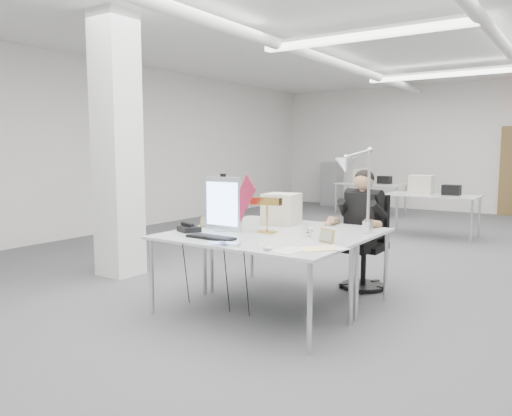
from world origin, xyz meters
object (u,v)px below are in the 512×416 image
Objects in this scene: desk_main at (248,240)px; desk_phone at (189,229)px; beige_monitor at (281,209)px; monitor at (223,204)px; seated_person at (363,210)px; bankers_lamp at (267,216)px; laptop at (223,245)px; architect_lamp at (359,189)px; office_chair at (364,247)px.

desk_phone is at bearing 178.96° from desk_main.
monitor is at bearing -119.19° from beige_monitor.
seated_person reaches higher than monitor.
desk_main is at bearing -92.64° from bankers_lamp.
seated_person reaches higher than desk_main.
laptop is 0.83m from desk_phone.
beige_monitor is (-0.70, -0.58, 0.02)m from seated_person.
architect_lamp is at bearing 25.51° from laptop.
seated_person is 4.56× the size of desk_phone.
seated_person reaches higher than laptop.
seated_person is 1.59m from monitor.
seated_person is at bearing 74.71° from desk_phone.
monitor is (-0.97, -1.26, 0.12)m from seated_person.
monitor is at bearing -117.59° from office_chair.
desk_main is 1.12m from architect_lamp.
seated_person reaches higher than bankers_lamp.
beige_monitor reaches higher than office_chair.
laptop is at bearing -87.55° from beige_monitor.
desk_phone is (-0.72, 0.01, 0.04)m from desk_main.
monitor is 1.53× the size of beige_monitor.
seated_person is at bearing 32.80° from beige_monitor.
desk_phone reaches higher than laptop.
office_chair is 1.75× the size of monitor.
architect_lamp is (0.77, 1.04, 0.44)m from laptop.
architect_lamp is at bearing -63.13° from office_chair.
monitor is 2.71× the size of desk_phone.
laptop is (0.50, -0.65, -0.26)m from monitor.
bankers_lamp is 1.61× the size of desk_phone.
monitor is 0.60× the size of architect_lamp.
desk_main is 1.61m from seated_person.
monitor reaches higher than office_chair.
monitor is 1.34m from architect_lamp.
beige_monitor is (-0.21, 0.94, 0.18)m from desk_main.
monitor is at bearing 70.45° from desk_phone.
architect_lamp is at bearing 9.04° from bankers_lamp.
seated_person is (0.48, 1.52, 0.16)m from desk_main.
architect_lamp reaches higher than laptop.
laptop is 0.80× the size of beige_monitor.
desk_phone is at bearing -143.99° from architect_lamp.
bankers_lamp is 0.78m from desk_phone.
beige_monitor is at bearing 67.13° from monitor.
desk_main is 0.72m from desk_phone.
monitor reaches higher than bankers_lamp.
monitor is at bearing -150.04° from architect_lamp.
beige_monitor is at bearing -131.09° from seated_person.
bankers_lamp reaches higher than office_chair.
monitor reaches higher than laptop.
desk_phone is 0.22× the size of architect_lamp.
desk_main is 0.98m from beige_monitor.
office_chair is 1.05× the size of architect_lamp.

